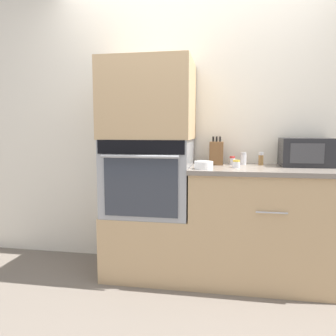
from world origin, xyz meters
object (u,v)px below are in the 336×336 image
at_px(condiment_jar_far, 232,161).
at_px(condiment_jar_back, 243,159).
at_px(knife_block, 216,153).
at_px(bowl, 204,165).
at_px(wall_oven, 149,176).
at_px(condiment_jar_mid, 261,159).
at_px(microwave, 306,152).
at_px(condiment_jar_near, 236,164).

height_order(condiment_jar_far, condiment_jar_back, condiment_jar_back).
relative_size(knife_block, bowl, 1.70).
relative_size(wall_oven, condiment_jar_mid, 6.35).
bearing_deg(condiment_jar_mid, condiment_jar_back, 163.84).
relative_size(microwave, condiment_jar_back, 3.87).
bearing_deg(condiment_jar_near, condiment_jar_far, 96.66).
height_order(knife_block, bowl, knife_block).
bearing_deg(condiment_jar_mid, knife_block, 179.79).
relative_size(condiment_jar_far, condiment_jar_back, 0.69).
bearing_deg(condiment_jar_far, condiment_jar_mid, -1.17).
bearing_deg(knife_block, condiment_jar_back, 9.97).
bearing_deg(microwave, condiment_jar_near, -160.83).
bearing_deg(condiment_jar_back, condiment_jar_mid, -16.16).
bearing_deg(wall_oven, condiment_jar_near, -3.78).
bearing_deg(bowl, condiment_jar_near, 28.91).
xyz_separation_m(microwave, condiment_jar_near, (-0.56, -0.19, -0.09)).
distance_m(knife_block, bowl, 0.37).
distance_m(microwave, condiment_jar_mid, 0.36).
height_order(condiment_jar_near, condiment_jar_mid, condiment_jar_mid).
height_order(microwave, condiment_jar_back, microwave).
xyz_separation_m(wall_oven, microwave, (1.27, 0.15, 0.20)).
bearing_deg(knife_block, condiment_jar_mid, -0.21).
height_order(bowl, condiment_jar_mid, condiment_jar_mid).
bearing_deg(knife_block, microwave, -2.16).
height_order(knife_block, condiment_jar_back, knife_block).
bearing_deg(wall_oven, bowl, -21.45).
xyz_separation_m(knife_block, condiment_jar_far, (0.13, 0.00, -0.06)).
relative_size(condiment_jar_near, condiment_jar_far, 0.84).
relative_size(knife_block, condiment_jar_far, 3.31).
distance_m(wall_oven, bowl, 0.51).
distance_m(bowl, condiment_jar_back, 0.51).
relative_size(condiment_jar_near, condiment_jar_back, 0.58).
bearing_deg(condiment_jar_near, condiment_jar_mid, 46.46).
bearing_deg(condiment_jar_mid, bowl, -141.96).
distance_m(condiment_jar_mid, condiment_jar_far, 0.24).
distance_m(condiment_jar_near, condiment_jar_mid, 0.31).
xyz_separation_m(condiment_jar_far, condiment_jar_back, (0.09, 0.04, 0.02)).
xyz_separation_m(condiment_jar_near, condiment_jar_back, (0.07, 0.26, 0.02)).
bearing_deg(condiment_jar_back, bowl, -128.18).
xyz_separation_m(wall_oven, condiment_jar_back, (0.78, 0.22, 0.14)).
relative_size(microwave, knife_block, 1.69).
bearing_deg(microwave, condiment_jar_mid, 175.77).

